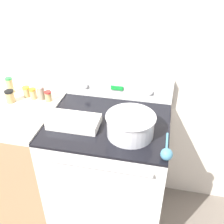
{
  "coord_description": "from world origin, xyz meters",
  "views": [
    {
      "loc": [
        0.32,
        -1.04,
        1.94
      ],
      "look_at": [
        0.02,
        0.35,
        1.0
      ],
      "focal_mm": 42.0,
      "sensor_mm": 36.0,
      "label": 1
    }
  ],
  "objects_px": {
    "ladle": "(167,153)",
    "spice_jar_green_cap": "(10,85)",
    "mixing_bowl": "(130,124)",
    "casserole_dish": "(74,121)",
    "spice_jar_red_cap": "(48,96)",
    "spice_jar_black_cap": "(10,96)",
    "spice_jar_orange_cap": "(33,94)",
    "spice_jar_white_cap": "(41,92)",
    "spice_jar_yellow_cap": "(27,92)"
  },
  "relations": [
    {
      "from": "spice_jar_red_cap",
      "to": "spice_jar_green_cap",
      "type": "height_order",
      "value": "spice_jar_green_cap"
    },
    {
      "from": "spice_jar_white_cap",
      "to": "spice_jar_green_cap",
      "type": "bearing_deg",
      "value": 170.25
    },
    {
      "from": "spice_jar_red_cap",
      "to": "spice_jar_black_cap",
      "type": "distance_m",
      "value": 0.27
    },
    {
      "from": "mixing_bowl",
      "to": "spice_jar_black_cap",
      "type": "xyz_separation_m",
      "value": [
        -0.91,
        0.18,
        -0.02
      ]
    },
    {
      "from": "spice_jar_green_cap",
      "to": "casserole_dish",
      "type": "bearing_deg",
      "value": -25.63
    },
    {
      "from": "casserole_dish",
      "to": "ladle",
      "type": "bearing_deg",
      "value": -16.99
    },
    {
      "from": "ladle",
      "to": "mixing_bowl",
      "type": "bearing_deg",
      "value": 144.43
    },
    {
      "from": "spice_jar_red_cap",
      "to": "spice_jar_green_cap",
      "type": "relative_size",
      "value": 0.64
    },
    {
      "from": "spice_jar_white_cap",
      "to": "spice_jar_orange_cap",
      "type": "height_order",
      "value": "spice_jar_white_cap"
    },
    {
      "from": "spice_jar_white_cap",
      "to": "spice_jar_black_cap",
      "type": "xyz_separation_m",
      "value": [
        -0.2,
        -0.09,
        -0.01
      ]
    },
    {
      "from": "spice_jar_white_cap",
      "to": "casserole_dish",
      "type": "bearing_deg",
      "value": -36.27
    },
    {
      "from": "spice_jar_black_cap",
      "to": "spice_jar_green_cap",
      "type": "height_order",
      "value": "spice_jar_green_cap"
    },
    {
      "from": "spice_jar_white_cap",
      "to": "spice_jar_green_cap",
      "type": "relative_size",
      "value": 0.91
    },
    {
      "from": "mixing_bowl",
      "to": "spice_jar_green_cap",
      "type": "relative_size",
      "value": 2.48
    },
    {
      "from": "spice_jar_yellow_cap",
      "to": "spice_jar_red_cap",
      "type": "bearing_deg",
      "value": -8.45
    },
    {
      "from": "mixing_bowl",
      "to": "spice_jar_white_cap",
      "type": "xyz_separation_m",
      "value": [
        -0.7,
        0.27,
        -0.01
      ]
    },
    {
      "from": "casserole_dish",
      "to": "spice_jar_black_cap",
      "type": "relative_size",
      "value": 3.51
    },
    {
      "from": "ladle",
      "to": "spice_jar_yellow_cap",
      "type": "relative_size",
      "value": 3.11
    },
    {
      "from": "ladle",
      "to": "spice_jar_orange_cap",
      "type": "distance_m",
      "value": 1.08
    },
    {
      "from": "mixing_bowl",
      "to": "ladle",
      "type": "relative_size",
      "value": 1.19
    },
    {
      "from": "casserole_dish",
      "to": "spice_jar_yellow_cap",
      "type": "distance_m",
      "value": 0.53
    },
    {
      "from": "ladle",
      "to": "spice_jar_white_cap",
      "type": "xyz_separation_m",
      "value": [
        -0.93,
        0.43,
        0.04
      ]
    },
    {
      "from": "casserole_dish",
      "to": "spice_jar_orange_cap",
      "type": "xyz_separation_m",
      "value": [
        -0.4,
        0.24,
        0.02
      ]
    },
    {
      "from": "ladle",
      "to": "spice_jar_red_cap",
      "type": "bearing_deg",
      "value": 154.53
    },
    {
      "from": "ladle",
      "to": "spice_jar_white_cap",
      "type": "distance_m",
      "value": 1.02
    },
    {
      "from": "mixing_bowl",
      "to": "spice_jar_red_cap",
      "type": "height_order",
      "value": "mixing_bowl"
    },
    {
      "from": "spice_jar_black_cap",
      "to": "spice_jar_green_cap",
      "type": "xyz_separation_m",
      "value": [
        -0.07,
        0.13,
        0.01
      ]
    },
    {
      "from": "spice_jar_black_cap",
      "to": "spice_jar_green_cap",
      "type": "relative_size",
      "value": 0.76
    },
    {
      "from": "casserole_dish",
      "to": "spice_jar_black_cap",
      "type": "height_order",
      "value": "spice_jar_black_cap"
    },
    {
      "from": "ladle",
      "to": "spice_jar_green_cap",
      "type": "xyz_separation_m",
      "value": [
        -1.21,
        0.48,
        0.04
      ]
    },
    {
      "from": "spice_jar_yellow_cap",
      "to": "spice_jar_green_cap",
      "type": "height_order",
      "value": "spice_jar_green_cap"
    },
    {
      "from": "ladle",
      "to": "spice_jar_green_cap",
      "type": "distance_m",
      "value": 1.3
    },
    {
      "from": "spice_jar_orange_cap",
      "to": "spice_jar_black_cap",
      "type": "xyz_separation_m",
      "value": [
        -0.14,
        -0.08,
        0.01
      ]
    },
    {
      "from": "mixing_bowl",
      "to": "spice_jar_red_cap",
      "type": "relative_size",
      "value": 3.85
    },
    {
      "from": "spice_jar_orange_cap",
      "to": "mixing_bowl",
      "type": "bearing_deg",
      "value": -18.79
    },
    {
      "from": "spice_jar_black_cap",
      "to": "spice_jar_yellow_cap",
      "type": "bearing_deg",
      "value": 51.72
    },
    {
      "from": "spice_jar_yellow_cap",
      "to": "spice_jar_green_cap",
      "type": "distance_m",
      "value": 0.16
    },
    {
      "from": "spice_jar_red_cap",
      "to": "spice_jar_black_cap",
      "type": "bearing_deg",
      "value": -164.8
    },
    {
      "from": "spice_jar_red_cap",
      "to": "spice_jar_orange_cap",
      "type": "distance_m",
      "value": 0.12
    },
    {
      "from": "spice_jar_red_cap",
      "to": "spice_jar_black_cap",
      "type": "height_order",
      "value": "spice_jar_black_cap"
    },
    {
      "from": "ladle",
      "to": "spice_jar_red_cap",
      "type": "height_order",
      "value": "spice_jar_red_cap"
    },
    {
      "from": "spice_jar_orange_cap",
      "to": "ladle",
      "type": "bearing_deg",
      "value": -23.04
    },
    {
      "from": "ladle",
      "to": "spice_jar_black_cap",
      "type": "height_order",
      "value": "spice_jar_black_cap"
    },
    {
      "from": "spice_jar_orange_cap",
      "to": "spice_jar_green_cap",
      "type": "relative_size",
      "value": 0.67
    },
    {
      "from": "ladle",
      "to": "spice_jar_orange_cap",
      "type": "bearing_deg",
      "value": 156.96
    },
    {
      "from": "mixing_bowl",
      "to": "ladle",
      "type": "distance_m",
      "value": 0.28
    },
    {
      "from": "spice_jar_red_cap",
      "to": "spice_jar_white_cap",
      "type": "distance_m",
      "value": 0.06
    },
    {
      "from": "spice_jar_white_cap",
      "to": "spice_jar_orange_cap",
      "type": "distance_m",
      "value": 0.07
    },
    {
      "from": "spice_jar_orange_cap",
      "to": "spice_jar_yellow_cap",
      "type": "relative_size",
      "value": 1.01
    },
    {
      "from": "mixing_bowl",
      "to": "casserole_dish",
      "type": "distance_m",
      "value": 0.37
    }
  ]
}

